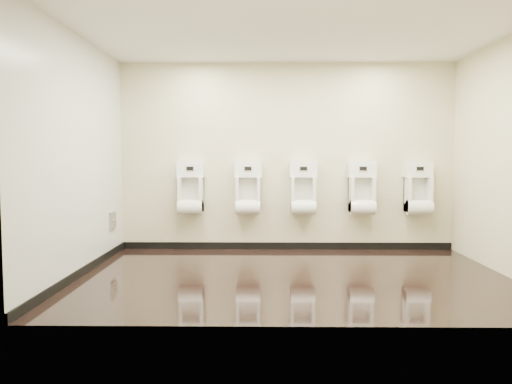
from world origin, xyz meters
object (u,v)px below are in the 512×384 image
at_px(urinal_0, 191,192).
at_px(urinal_3, 362,192).
at_px(urinal_4, 418,192).
at_px(urinal_2, 303,192).
at_px(access_panel, 113,221).
at_px(urinal_1, 248,192).

bearing_deg(urinal_0, urinal_3, 0.00).
bearing_deg(urinal_4, urinal_3, 180.00).
xyz_separation_m(urinal_2, urinal_3, (0.87, 0.00, 0.00)).
height_order(access_panel, urinal_1, urinal_1).
distance_m(urinal_0, urinal_2, 1.67).
height_order(access_panel, urinal_0, urinal_0).
xyz_separation_m(access_panel, urinal_1, (1.91, 0.41, 0.38)).
bearing_deg(urinal_3, urinal_4, 0.00).
bearing_deg(urinal_0, urinal_2, 0.00).
bearing_deg(urinal_4, urinal_2, 180.00).
xyz_separation_m(urinal_0, urinal_3, (2.54, 0.00, 0.00)).
bearing_deg(urinal_4, urinal_1, 180.00).
bearing_deg(urinal_2, urinal_1, 180.00).
distance_m(urinal_3, urinal_4, 0.83).
height_order(urinal_0, urinal_3, same).
relative_size(urinal_1, urinal_3, 1.00).
height_order(urinal_0, urinal_2, same).
xyz_separation_m(urinal_1, urinal_2, (0.82, 0.00, 0.00)).
height_order(access_panel, urinal_2, urinal_2).
height_order(urinal_1, urinal_4, same).
height_order(urinal_1, urinal_3, same).
bearing_deg(urinal_0, urinal_4, 0.00).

